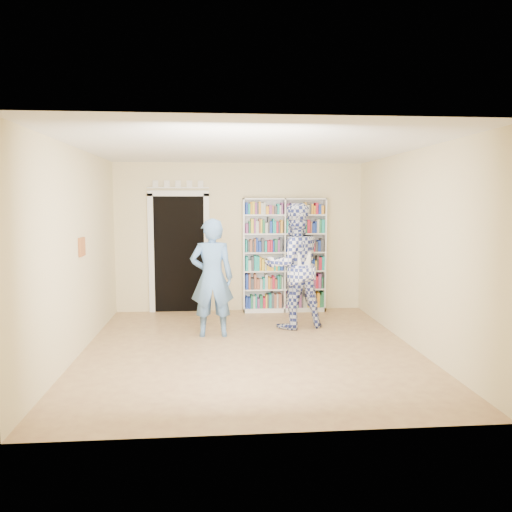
{
  "coord_description": "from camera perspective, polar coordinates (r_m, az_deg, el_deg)",
  "views": [
    {
      "loc": [
        -0.48,
        -6.6,
        1.99
      ],
      "look_at": [
        0.16,
        0.9,
        1.18
      ],
      "focal_mm": 35.0,
      "sensor_mm": 36.0,
      "label": 1
    }
  ],
  "objects": [
    {
      "name": "floor",
      "position": [
        6.91,
        -0.73,
        -10.6
      ],
      "size": [
        5.0,
        5.0,
        0.0
      ],
      "primitive_type": "plane",
      "color": "#936747",
      "rests_on": "ground"
    },
    {
      "name": "ceiling",
      "position": [
        6.65,
        -0.76,
        12.27
      ],
      "size": [
        5.0,
        5.0,
        0.0
      ],
      "primitive_type": "plane",
      "rotation": [
        3.14,
        0.0,
        0.0
      ],
      "color": "white",
      "rests_on": "wall_back"
    },
    {
      "name": "wall_back",
      "position": [
        9.13,
        -1.88,
        2.13
      ],
      "size": [
        4.5,
        0.0,
        4.5
      ],
      "primitive_type": "plane",
      "rotation": [
        1.57,
        0.0,
        0.0
      ],
      "color": "beige",
      "rests_on": "floor"
    },
    {
      "name": "wall_left",
      "position": [
        6.86,
        -19.83,
        0.43
      ],
      "size": [
        0.0,
        5.0,
        5.0
      ],
      "primitive_type": "plane",
      "rotation": [
        1.57,
        0.0,
        1.57
      ],
      "color": "beige",
      "rests_on": "floor"
    },
    {
      "name": "wall_right",
      "position": [
        7.17,
        17.5,
        0.74
      ],
      "size": [
        0.0,
        5.0,
        5.0
      ],
      "primitive_type": "plane",
      "rotation": [
        1.57,
        0.0,
        -1.57
      ],
      "color": "beige",
      "rests_on": "floor"
    },
    {
      "name": "bookshelf",
      "position": [
        9.08,
        3.23,
        0.16
      ],
      "size": [
        1.5,
        0.28,
        2.07
      ],
      "rotation": [
        0.0,
        0.0,
        -0.36
      ],
      "color": "white",
      "rests_on": "floor"
    },
    {
      "name": "doorway",
      "position": [
        9.13,
        -8.77,
        0.98
      ],
      "size": [
        1.1,
        0.08,
        2.43
      ],
      "color": "black",
      "rests_on": "floor"
    },
    {
      "name": "wall_art",
      "position": [
        7.05,
        -19.27,
        1.0
      ],
      "size": [
        0.03,
        0.25,
        0.25
      ],
      "primitive_type": "cube",
      "color": "brown",
      "rests_on": "wall_left"
    },
    {
      "name": "man_blue",
      "position": [
        7.41,
        -5.06,
        -2.5
      ],
      "size": [
        0.65,
        0.43,
        1.76
      ],
      "primitive_type": "imported",
      "rotation": [
        0.0,
        0.0,
        3.16
      ],
      "color": "#537FB9",
      "rests_on": "floor"
    },
    {
      "name": "man_plaid",
      "position": [
        7.91,
        4.33,
        -1.15
      ],
      "size": [
        1.12,
        0.97,
        1.98
      ],
      "primitive_type": "imported",
      "rotation": [
        0.0,
        0.0,
        3.4
      ],
      "color": "navy",
      "rests_on": "floor"
    },
    {
      "name": "paper_sheet",
      "position": [
        7.67,
        5.51,
        -0.77
      ],
      "size": [
        0.21,
        0.08,
        0.32
      ],
      "primitive_type": "cube",
      "rotation": [
        0.0,
        0.0,
        0.35
      ],
      "color": "white",
      "rests_on": "man_plaid"
    }
  ]
}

